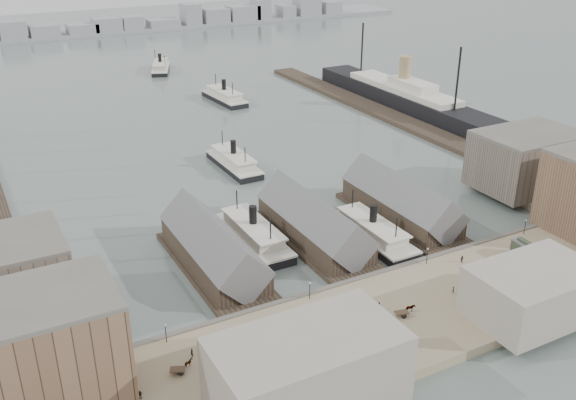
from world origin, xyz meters
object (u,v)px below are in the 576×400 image
ferry_docked_west (253,234)px  tram (531,254)px  horse_cart_right (497,296)px  ocean_steamer (403,96)px  horse_cart_left (185,365)px  horse_cart_center (407,310)px

ferry_docked_west → tram: bearing=-40.0°
ferry_docked_west → horse_cart_right: (31.13, -48.54, 0.42)m
ocean_steamer → horse_cart_left: size_ratio=21.88×
ferry_docked_west → horse_cart_left: size_ratio=6.09×
tram → horse_cart_center: (-36.57, -3.10, -1.11)m
ocean_steamer → tram: ocean_steamer is taller
ocean_steamer → horse_cart_left: 179.87m
ferry_docked_west → tram: size_ratio=2.70×
ferry_docked_west → horse_cart_center: (12.17, -43.93, 0.40)m
horse_cart_left → ferry_docked_west: bearing=-14.5°
ferry_docked_west → horse_cart_center: size_ratio=5.79×
ferry_docked_west → ocean_steamer: bearing=36.6°
ferry_docked_west → horse_cart_right: 57.66m
tram → horse_cart_left: tram is taller
ferry_docked_west → ocean_steamer: 130.77m
horse_cart_left → horse_cart_center: 43.97m
ocean_steamer → tram: bearing=-115.4°
tram → horse_cart_center: bearing=-171.4°
tram → horse_cart_left: 80.30m
ocean_steamer → horse_cart_right: size_ratio=21.39×
ferry_docked_west → tram: (48.73, -40.84, 1.51)m
horse_cart_center → horse_cart_right: bearing=-91.1°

